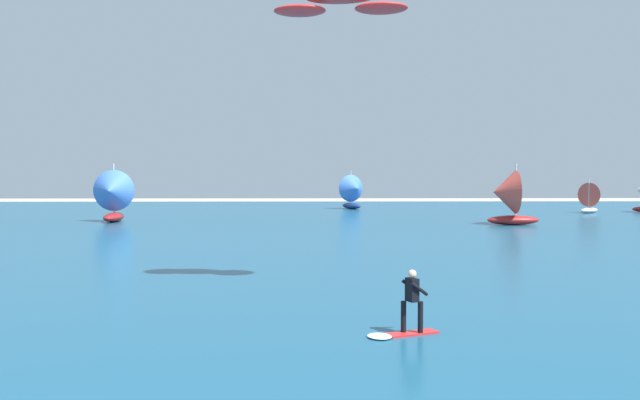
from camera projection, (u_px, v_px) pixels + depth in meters
ocean at (300, 227)px, 52.55m from camera, size 160.00×90.00×0.10m
kitesurfer at (406, 312)px, 17.39m from camera, size 2.02×1.29×1.67m
kite at (340, 5)px, 23.76m from camera, size 4.89×2.19×0.72m
sailboat_far_left at (592, 197)px, 69.93m from camera, size 3.13×3.02×3.50m
sailboat_center_horizon at (506, 197)px, 53.71m from camera, size 4.11×3.47×4.86m
sailboat_leading at (354, 191)px, 77.00m from camera, size 3.49×3.90×4.37m
sailboat_mid_right at (112, 195)px, 56.69m from camera, size 3.54×4.19×4.91m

